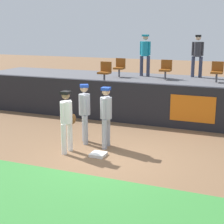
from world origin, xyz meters
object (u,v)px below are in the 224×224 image
Objects in this scene: spectator_capped at (145,52)px; player_fielder_home at (67,118)px; spectator_casual at (197,53)px; player_runner_visitor at (85,109)px; player_coach_visitor at (106,113)px; seat_front_left at (105,71)px; seat_back_right at (217,71)px; first_base at (98,154)px; seat_back_center at (166,68)px; seat_back_left at (120,67)px.

player_fielder_home is at bearing 98.51° from spectator_capped.
spectator_capped is 1.00× the size of spectator_casual.
player_runner_visitor is 0.78m from player_coach_visitor.
seat_front_left is (-1.07, 4.08, 0.65)m from player_runner_visitor.
seat_back_right is (2.42, 6.04, 0.65)m from player_coach_visitor.
player_runner_visitor is at bearing 99.22° from spectator_capped.
spectator_casual reaches higher than first_base.
player_coach_visitor is 6.08m from seat_back_center.
seat_front_left reaches higher than player_coach_visitor.
seat_back_left is at bearing 13.95° from spectator_casual.
seat_back_left is at bearing 159.18° from player_runner_visitor.
seat_front_left is (-1.91, 4.96, 1.64)m from first_base.
seat_back_right is at bearing 152.44° from player_coach_visitor.
player_fielder_home is 2.06× the size of seat_back_center.
player_fielder_home is 0.91× the size of spectator_capped.
spectator_capped is (-0.11, 6.52, 1.27)m from player_runner_visitor.
first_base is 0.48× the size of seat_front_left.
spectator_capped reaches higher than seat_back_center.
seat_back_center is at bearing 40.59° from spectator_casual.
spectator_capped is (1.00, 0.64, 0.63)m from seat_back_left.
player_runner_visitor is 0.94× the size of spectator_capped.
spectator_casual is (2.28, 0.58, -0.01)m from spectator_capped.
seat_front_left is 4.47m from spectator_casual.
player_fielder_home is 2.06× the size of seat_back_right.
player_coach_visitor is 6.54m from seat_back_right.
first_base is 0.48× the size of seat_back_left.
seat_back_left is 1.34m from spectator_capped.
seat_back_right is at bearing 22.94° from seat_front_left.
seat_back_center and seat_front_left have the same top height.
seat_back_left is (-1.03, 6.82, 0.68)m from player_fielder_home.
player_runner_visitor is at bearing -107.76° from player_coach_visitor.
seat_back_left is 3.55m from spectator_casual.
seat_back_right reaches higher than player_fielder_home.
seat_back_left and seat_front_left have the same top height.
player_runner_visitor is 4.26m from seat_front_left.
seat_back_center is at bearing 174.47° from player_fielder_home.
spectator_capped is at bearing 68.40° from seat_front_left.
player_fielder_home is 6.93m from seat_back_left.
player_runner_visitor is at bearing 66.54° from spectator_casual.
first_base is 0.48× the size of seat_back_center.
first_base is 0.23× the size of player_fielder_home.
player_runner_visitor is 6.01m from seat_back_left.
player_coach_visitor is 6.35m from seat_back_left.
player_runner_visitor is at bearing -79.33° from seat_back_left.
player_runner_visitor reaches higher than player_fielder_home.
spectator_casual reaches higher than player_fielder_home.
first_base is 0.23× the size of player_runner_visitor.
player_fielder_home reaches higher than first_base.
first_base is 8.40m from spectator_casual.
seat_back_center and seat_back_left have the same top height.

